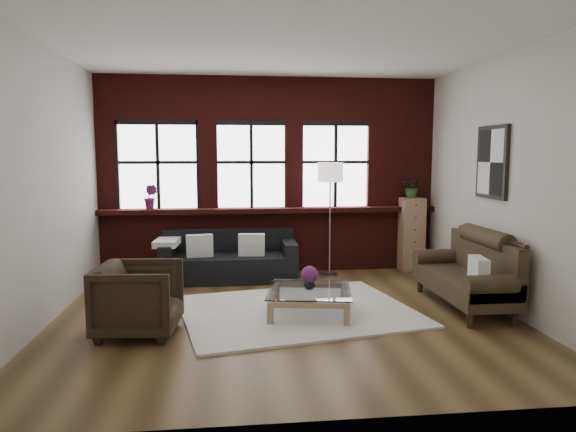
{
  "coord_description": "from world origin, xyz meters",
  "views": [
    {
      "loc": [
        -0.64,
        -6.02,
        1.94
      ],
      "look_at": [
        0.1,
        0.6,
        1.15
      ],
      "focal_mm": 32.0,
      "sensor_mm": 36.0,
      "label": 1
    }
  ],
  "objects": [
    {
      "name": "floor",
      "position": [
        0.0,
        0.0,
        0.0
      ],
      "size": [
        5.5,
        5.5,
        0.0
      ],
      "primitive_type": "plane",
      "color": "#4F391D",
      "rests_on": "ground"
    },
    {
      "name": "ceiling",
      "position": [
        0.0,
        0.0,
        3.2
      ],
      "size": [
        5.5,
        5.5,
        0.0
      ],
      "primitive_type": "plane",
      "rotation": [
        3.14,
        0.0,
        0.0
      ],
      "color": "white",
      "rests_on": "ground"
    },
    {
      "name": "wall_back",
      "position": [
        0.0,
        2.5,
        1.6
      ],
      "size": [
        5.5,
        0.0,
        5.5
      ],
      "primitive_type": "plane",
      "rotation": [
        1.57,
        0.0,
        0.0
      ],
      "color": "beige",
      "rests_on": "ground"
    },
    {
      "name": "wall_front",
      "position": [
        0.0,
        -2.5,
        1.6
      ],
      "size": [
        5.5,
        0.0,
        5.5
      ],
      "primitive_type": "plane",
      "rotation": [
        -1.57,
        0.0,
        0.0
      ],
      "color": "beige",
      "rests_on": "ground"
    },
    {
      "name": "wall_left",
      "position": [
        -2.75,
        0.0,
        1.6
      ],
      "size": [
        0.0,
        5.0,
        5.0
      ],
      "primitive_type": "plane",
      "rotation": [
        1.57,
        0.0,
        1.57
      ],
      "color": "beige",
      "rests_on": "ground"
    },
    {
      "name": "wall_right",
      "position": [
        2.75,
        0.0,
        1.6
      ],
      "size": [
        0.0,
        5.0,
        5.0
      ],
      "primitive_type": "plane",
      "rotation": [
        1.57,
        0.0,
        -1.57
      ],
      "color": "beige",
      "rests_on": "ground"
    },
    {
      "name": "brick_backwall",
      "position": [
        0.0,
        2.44,
        1.6
      ],
      "size": [
        5.5,
        0.12,
        3.2
      ],
      "primitive_type": null,
      "color": "#4C1311",
      "rests_on": "floor"
    },
    {
      "name": "sill_ledge",
      "position": [
        0.0,
        2.35,
        1.04
      ],
      "size": [
        5.5,
        0.3,
        0.08
      ],
      "primitive_type": "cube",
      "color": "#4C1311",
      "rests_on": "brick_backwall"
    },
    {
      "name": "window_left",
      "position": [
        -1.8,
        2.45,
        1.75
      ],
      "size": [
        1.38,
        0.1,
        1.5
      ],
      "primitive_type": null,
      "color": "black",
      "rests_on": "brick_backwall"
    },
    {
      "name": "window_mid",
      "position": [
        -0.3,
        2.45,
        1.75
      ],
      "size": [
        1.38,
        0.1,
        1.5
      ],
      "primitive_type": null,
      "color": "black",
      "rests_on": "brick_backwall"
    },
    {
      "name": "window_right",
      "position": [
        1.1,
        2.45,
        1.75
      ],
      "size": [
        1.38,
        0.1,
        1.5
      ],
      "primitive_type": null,
      "color": "black",
      "rests_on": "brick_backwall"
    },
    {
      "name": "wall_poster",
      "position": [
        2.72,
        0.3,
        1.85
      ],
      "size": [
        0.05,
        0.74,
        0.94
      ],
      "primitive_type": null,
      "color": "black",
      "rests_on": "wall_right"
    },
    {
      "name": "shag_rug",
      "position": [
        0.16,
        0.13,
        0.01
      ],
      "size": [
        3.15,
        2.68,
        0.03
      ],
      "primitive_type": "cube",
      "rotation": [
        0.0,
        0.0,
        0.19
      ],
      "color": "silver",
      "rests_on": "floor"
    },
    {
      "name": "dark_sofa",
      "position": [
        -0.68,
        1.9,
        0.38
      ],
      "size": [
        2.08,
        0.84,
        0.75
      ],
      "primitive_type": null,
      "color": "black",
      "rests_on": "floor"
    },
    {
      "name": "pillow_a",
      "position": [
        -1.13,
        1.8,
        0.57
      ],
      "size": [
        0.42,
        0.2,
        0.34
      ],
      "primitive_type": "cube",
      "rotation": [
        0.0,
        0.0,
        0.16
      ],
      "color": "silver",
      "rests_on": "dark_sofa"
    },
    {
      "name": "pillow_b",
      "position": [
        -0.33,
        1.8,
        0.57
      ],
      "size": [
        0.41,
        0.18,
        0.34
      ],
      "primitive_type": "cube",
      "rotation": [
        0.0,
        0.0,
        -0.11
      ],
      "color": "silver",
      "rests_on": "dark_sofa"
    },
    {
      "name": "vintage_settee",
      "position": [
        2.3,
        0.1,
        0.48
      ],
      "size": [
        0.8,
        1.8,
        0.96
      ],
      "primitive_type": null,
      "color": "#302716",
      "rests_on": "floor"
    },
    {
      "name": "pillow_settee",
      "position": [
        2.22,
        -0.45,
        0.59
      ],
      "size": [
        0.2,
        0.4,
        0.34
      ],
      "primitive_type": "cube",
      "rotation": [
        0.0,
        0.0,
        -0.15
      ],
      "color": "silver",
      "rests_on": "vintage_settee"
    },
    {
      "name": "armchair",
      "position": [
        -1.64,
        -0.46,
        0.39
      ],
      "size": [
        0.93,
        0.9,
        0.79
      ],
      "primitive_type": "imported",
      "rotation": [
        0.0,
        0.0,
        1.49
      ],
      "color": "black",
      "rests_on": "floor"
    },
    {
      "name": "coffee_table",
      "position": [
        0.3,
        -0.01,
        0.16
      ],
      "size": [
        1.14,
        1.14,
        0.33
      ],
      "primitive_type": null,
      "rotation": [
        0.0,
        0.0,
        -0.17
      ],
      "color": "#9F7856",
      "rests_on": "shag_rug"
    },
    {
      "name": "vase",
      "position": [
        0.3,
        -0.01,
        0.39
      ],
      "size": [
        0.18,
        0.18,
        0.14
      ],
      "primitive_type": "imported",
      "rotation": [
        0.0,
        0.0,
        0.43
      ],
      "color": "#B2B2B2",
      "rests_on": "coffee_table"
    },
    {
      "name": "flowers",
      "position": [
        0.3,
        -0.01,
        0.51
      ],
      "size": [
        0.21,
        0.21,
        0.21
      ],
      "primitive_type": "sphere",
      "color": "#6B245F",
      "rests_on": "vase"
    },
    {
      "name": "drawer_chest",
      "position": [
        2.37,
        2.25,
        0.62
      ],
      "size": [
        0.38,
        0.38,
        1.23
      ],
      "primitive_type": "cube",
      "color": "#9F7856",
      "rests_on": "floor"
    },
    {
      "name": "potted_plant_top",
      "position": [
        2.37,
        2.25,
        1.41
      ],
      "size": [
        0.41,
        0.39,
        0.36
      ],
      "primitive_type": "imported",
      "rotation": [
        0.0,
        0.0,
        -0.4
      ],
      "color": "#2D5923",
      "rests_on": "drawer_chest"
    },
    {
      "name": "floor_lamp",
      "position": [
        0.93,
        2.0,
        0.99
      ],
      "size": [
        0.4,
        0.4,
        1.98
      ],
      "primitive_type": null,
      "color": "#A5A5A8",
      "rests_on": "floor"
    },
    {
      "name": "sill_plant",
      "position": [
        -1.91,
        2.32,
        1.28
      ],
      "size": [
        0.27,
        0.24,
        0.4
      ],
      "primitive_type": "imported",
      "rotation": [
        0.0,
        0.0,
        -0.36
      ],
      "color": "#6B245F",
      "rests_on": "sill_ledge"
    }
  ]
}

